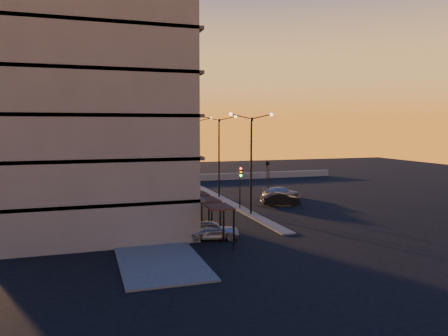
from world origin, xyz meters
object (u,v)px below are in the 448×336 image
car_wagon (281,193)px  traffic_light_main (240,181)px  car_hatchback (211,230)px  streetlamp_mid (219,150)px  car_sedan (280,199)px

car_wagon → traffic_light_main: bearing=119.2°
traffic_light_main → car_hatchback: size_ratio=1.01×
streetlamp_mid → car_hatchback: bearing=-109.3°
traffic_light_main → car_hatchback: bearing=-120.6°
car_sedan → car_wagon: (2.01, 4.05, -0.02)m
car_sedan → car_wagon: car_sedan is taller
streetlamp_mid → car_wagon: streetlamp_mid is taller
traffic_light_main → car_hatchback: 12.13m
streetlamp_mid → car_sedan: (4.72, -6.44, -4.92)m
car_sedan → car_hatchback: bearing=141.6°
traffic_light_main → car_sedan: (4.72, 0.68, -2.22)m
streetlamp_mid → car_hatchback: 19.07m
car_hatchback → car_sedan: 15.39m
car_hatchback → car_sedan: (10.80, 10.96, -0.04)m
car_hatchback → car_wagon: bearing=-32.6°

